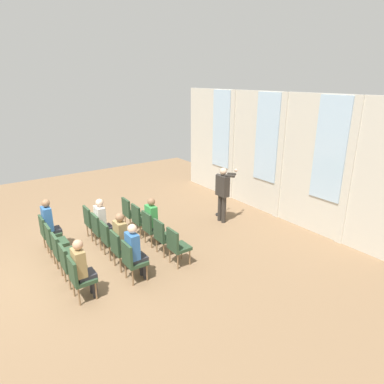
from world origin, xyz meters
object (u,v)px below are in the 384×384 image
at_px(audience_r1_c4, 135,249).
at_px(chair_r2_c3, 70,262).
at_px(chair_r1_c2, 109,237).
at_px(chair_r2_c0, 48,231).
at_px(chair_r0_c0, 130,211).
at_px(chair_r0_c2, 151,226).
at_px(chair_r2_c1, 54,240).
at_px(speaker, 223,191).
at_px(chair_r2_c4, 79,276).
at_px(chair_r1_c4, 132,259).
at_px(chair_r0_c3, 163,235).
at_px(chair_r2_c2, 61,251).
at_px(chair_r1_c3, 120,248).
at_px(chair_r0_c1, 140,218).
at_px(chair_r1_c0, 92,220).
at_px(chair_r1_c1, 100,228).
at_px(chair_r0_c4, 177,245).
at_px(audience_r0_c2, 153,219).
at_px(mic_stand, 220,205).
at_px(audience_r1_c3, 123,238).
at_px(audience_r1_c1, 102,220).
at_px(audience_r2_c0, 50,222).

bearing_deg(audience_r1_c4, chair_r2_c3, -117.36).
xyz_separation_m(chair_r1_c2, chair_r2_c0, (-1.27, -1.15, 0.00)).
bearing_deg(chair_r0_c0, chair_r0_c2, 0.00).
height_order(chair_r1_c2, chair_r2_c1, same).
bearing_deg(speaker, chair_r2_c4, -74.26).
bearing_deg(chair_r2_c1, chair_r1_c4, 31.06).
relative_size(chair_r0_c0, chair_r0_c3, 1.00).
bearing_deg(chair_r0_c3, chair_r2_c2, -105.47).
bearing_deg(chair_r2_c3, speaker, 98.57).
bearing_deg(chair_r1_c3, chair_r0_c1, 137.90).
xyz_separation_m(chair_r1_c0, chair_r1_c1, (0.64, 0.00, 0.00)).
distance_m(chair_r0_c0, chair_r1_c4, 2.79).
height_order(chair_r0_c4, chair_r2_c2, same).
bearing_deg(chair_r2_c2, audience_r0_c2, 90.00).
bearing_deg(audience_r0_c2, chair_r1_c3, -62.67).
height_order(chair_r0_c0, chair_r1_c1, same).
distance_m(chair_r1_c3, chair_r2_c1, 1.72).
relative_size(chair_r0_c3, chair_r1_c3, 1.00).
height_order(chair_r0_c1, chair_r1_c1, same).
distance_m(chair_r0_c4, audience_r1_c4, 1.09).
relative_size(chair_r2_c0, chair_r2_c4, 1.00).
bearing_deg(speaker, chair_r2_c3, -81.43).
bearing_deg(chair_r2_c3, chair_r2_c1, 180.00).
distance_m(audience_r0_c2, chair_r2_c3, 2.47).
height_order(mic_stand, chair_r0_c3, mic_stand).
bearing_deg(chair_r0_c0, audience_r1_c3, -29.31).
distance_m(chair_r0_c0, chair_r1_c2, 1.72).
bearing_deg(chair_r0_c1, audience_r1_c3, -40.10).
xyz_separation_m(chair_r1_c2, chair_r1_c3, (0.64, 0.00, 0.00)).
xyz_separation_m(chair_r0_c1, audience_r1_c1, (0.00, -1.07, 0.21)).
bearing_deg(chair_r2_c3, chair_r0_c3, 90.00).
distance_m(speaker, chair_r1_c3, 3.80).
relative_size(chair_r1_c1, chair_r2_c1, 1.00).
height_order(mic_stand, chair_r1_c4, mic_stand).
bearing_deg(chair_r2_c2, audience_r2_c0, 176.49).
bearing_deg(chair_r1_c0, audience_r1_c3, 2.34).
relative_size(audience_r1_c3, chair_r2_c3, 1.47).
relative_size(chair_r0_c1, chair_r2_c1, 1.00).
xyz_separation_m(chair_r1_c2, chair_r2_c4, (1.27, -1.15, 0.00)).
xyz_separation_m(chair_r0_c0, audience_r2_c0, (0.00, -2.22, 0.23)).
bearing_deg(speaker, audience_r2_c0, -103.85).
relative_size(mic_stand, chair_r2_c1, 1.65).
distance_m(audience_r0_c2, chair_r1_c3, 1.40).
relative_size(chair_r0_c2, chair_r0_c3, 1.00).
height_order(mic_stand, chair_r1_c3, mic_stand).
distance_m(chair_r0_c2, chair_r2_c2, 2.30).
distance_m(chair_r0_c0, audience_r1_c1, 1.26).
relative_size(chair_r1_c4, audience_r2_c0, 0.68).
bearing_deg(audience_r2_c0, chair_r0_c4, 41.11).
relative_size(audience_r2_c0, chair_r2_c1, 1.47).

